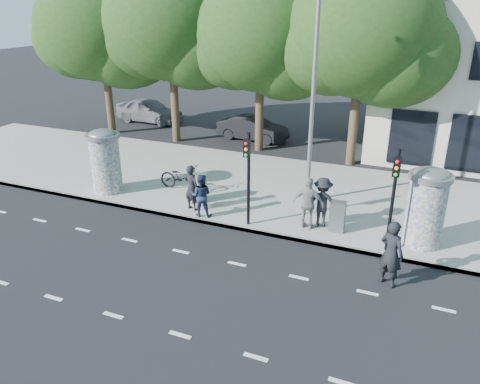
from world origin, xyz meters
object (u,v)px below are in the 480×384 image
at_px(traffic_pole_far, 394,191).
at_px(bicycle, 182,178).
at_px(cabinet_left, 198,187).
at_px(traffic_pole_near, 248,170).
at_px(street_lamp, 313,84).
at_px(car_left, 150,110).
at_px(ad_column_right, 426,205).
at_px(man_road, 391,254).
at_px(ad_column_left, 105,159).
at_px(car_mid, 253,128).
at_px(ped_d, 322,202).
at_px(ped_b, 192,188).
at_px(ped_c, 201,195).
at_px(ped_e, 308,203).
at_px(cabinet_right, 337,216).

height_order(traffic_pole_far, bicycle, traffic_pole_far).
bearing_deg(cabinet_left, traffic_pole_near, -22.82).
relative_size(street_lamp, car_left, 1.76).
relative_size(ad_column_right, cabinet_left, 2.32).
relative_size(ad_column_right, man_road, 1.31).
height_order(ad_column_left, car_left, ad_column_left).
height_order(traffic_pole_near, car_mid, traffic_pole_near).
xyz_separation_m(ped_d, car_mid, (-6.35, 9.66, -0.39)).
xyz_separation_m(ped_b, cabinet_left, (-0.15, 0.83, -0.32)).
height_order(ad_column_left, ad_column_right, same).
relative_size(street_lamp, ped_c, 4.91).
relative_size(ped_d, ped_e, 0.97).
relative_size(ped_c, ped_d, 0.89).
xyz_separation_m(traffic_pole_near, cabinet_left, (-2.61, 1.25, -1.51)).
bearing_deg(ped_c, man_road, 151.57).
xyz_separation_m(ped_e, car_left, (-13.79, 11.34, -0.32)).
distance_m(ped_c, car_left, 15.45).
relative_size(traffic_pole_near, traffic_pole_far, 1.00).
bearing_deg(traffic_pole_far, cabinet_left, 170.42).
relative_size(traffic_pole_far, ped_d, 1.86).
distance_m(traffic_pole_near, man_road, 5.47).
height_order(traffic_pole_far, man_road, traffic_pole_far).
xyz_separation_m(traffic_pole_near, ped_e, (2.03, 0.59, -1.14)).
relative_size(ped_c, man_road, 0.81).
distance_m(ped_e, cabinet_right, 1.09).
relative_size(ad_column_left, ped_e, 1.41).
distance_m(ad_column_left, street_lamp, 8.90).
bearing_deg(ped_c, ped_e, 173.62).
height_order(traffic_pole_near, ped_b, traffic_pole_near).
bearing_deg(ped_e, bicycle, -12.28).
bearing_deg(ad_column_right, traffic_pole_near, -171.11).
xyz_separation_m(ad_column_right, cabinet_left, (-8.41, 0.34, -0.82)).
bearing_deg(ad_column_left, ped_b, -3.96).
relative_size(ped_e, car_left, 0.41).
height_order(traffic_pole_near, cabinet_right, traffic_pole_near).
distance_m(ad_column_right, ped_b, 8.29).
distance_m(ad_column_left, ped_e, 8.65).
relative_size(ad_column_right, traffic_pole_near, 0.78).
height_order(ad_column_left, ped_c, ad_column_left).
bearing_deg(street_lamp, ped_e, -74.29).
bearing_deg(ad_column_right, bicycle, 173.47).
xyz_separation_m(ped_b, cabinet_right, (5.49, 0.34, -0.35)).
height_order(ped_e, bicycle, ped_e).
distance_m(bicycle, car_left, 12.74).
xyz_separation_m(ped_c, car_left, (-9.89, 11.87, -0.19)).
bearing_deg(man_road, traffic_pole_far, -53.72).
bearing_deg(ad_column_left, traffic_pole_far, -3.55).
height_order(ad_column_left, cabinet_right, ad_column_left).
bearing_deg(ad_column_right, car_mid, 135.06).
distance_m(traffic_pole_far, ped_e, 3.05).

